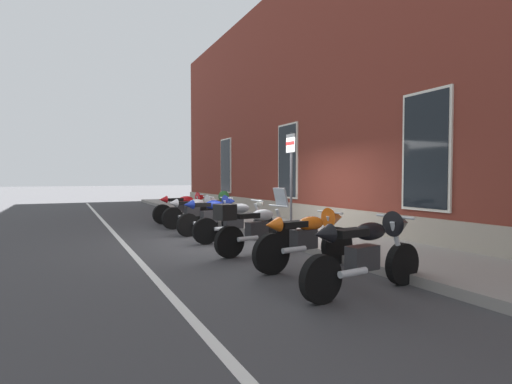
# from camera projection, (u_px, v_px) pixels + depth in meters

# --- Properties ---
(ground_plane) EXTENTS (140.00, 140.00, 0.00)m
(ground_plane) POSITION_uv_depth(u_px,v_px,m) (263.00, 240.00, 9.64)
(ground_plane) COLOR #38383A
(sidewalk) EXTENTS (33.97, 2.41, 0.15)m
(sidewalk) POSITION_uv_depth(u_px,v_px,m) (304.00, 234.00, 10.17)
(sidewalk) COLOR gray
(sidewalk) RESTS_ON ground_plane
(lane_stripe) EXTENTS (33.97, 0.12, 0.01)m
(lane_stripe) POSITION_uv_depth(u_px,v_px,m) (129.00, 250.00, 8.22)
(lane_stripe) COLOR silver
(lane_stripe) RESTS_ON ground_plane
(brick_pub_facade) EXTENTS (27.97, 7.91, 8.26)m
(brick_pub_facade) POSITION_uv_depth(u_px,v_px,m) (440.00, 96.00, 12.29)
(brick_pub_facade) COLOR maroon
(brick_pub_facade) RESTS_ON ground_plane
(motorcycle_red_sport) EXTENTS (0.64, 2.14, 1.04)m
(motorcycle_red_sport) POSITION_uv_depth(u_px,v_px,m) (186.00, 206.00, 13.27)
(motorcycle_red_sport) COLOR black
(motorcycle_red_sport) RESTS_ON ground_plane
(motorcycle_white_sport) EXTENTS (0.71, 2.06, 1.01)m
(motorcycle_white_sport) POSITION_uv_depth(u_px,v_px,m) (196.00, 210.00, 12.03)
(motorcycle_white_sport) COLOR black
(motorcycle_white_sport) RESTS_ON ground_plane
(motorcycle_blue_sport) EXTENTS (0.67, 1.96, 1.06)m
(motorcycle_blue_sport) POSITION_uv_depth(u_px,v_px,m) (213.00, 213.00, 10.56)
(motorcycle_blue_sport) COLOR black
(motorcycle_blue_sport) RESTS_ON ground_plane
(motorcycle_grey_naked) EXTENTS (0.62, 2.12, 0.99)m
(motorcycle_grey_naked) POSITION_uv_depth(u_px,v_px,m) (236.00, 222.00, 9.28)
(motorcycle_grey_naked) COLOR black
(motorcycle_grey_naked) RESTS_ON ground_plane
(motorcycle_silver_touring) EXTENTS (0.74, 2.00, 1.33)m
(motorcycle_silver_touring) POSITION_uv_depth(u_px,v_px,m) (254.00, 227.00, 7.75)
(motorcycle_silver_touring) COLOR black
(motorcycle_silver_touring) RESTS_ON ground_plane
(motorcycle_orange_sport) EXTENTS (0.62, 2.09, 1.01)m
(motorcycle_orange_sport) POSITION_uv_depth(u_px,v_px,m) (310.00, 236.00, 6.57)
(motorcycle_orange_sport) COLOR black
(motorcycle_orange_sport) RESTS_ON ground_plane
(motorcycle_black_sport) EXTENTS (0.62, 2.15, 1.07)m
(motorcycle_black_sport) POSITION_uv_depth(u_px,v_px,m) (370.00, 249.00, 5.18)
(motorcycle_black_sport) COLOR black
(motorcycle_black_sport) RESTS_ON ground_plane
(parking_sign) EXTENTS (0.36, 0.07, 2.47)m
(parking_sign) POSITION_uv_depth(u_px,v_px,m) (291.00, 169.00, 9.34)
(parking_sign) COLOR #4C4C51
(parking_sign) RESTS_ON sidewalk
(barrel_planter) EXTENTS (0.59, 0.59, 0.92)m
(barrel_planter) POSITION_uv_depth(u_px,v_px,m) (224.00, 205.00, 13.86)
(barrel_planter) COLOR brown
(barrel_planter) RESTS_ON sidewalk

